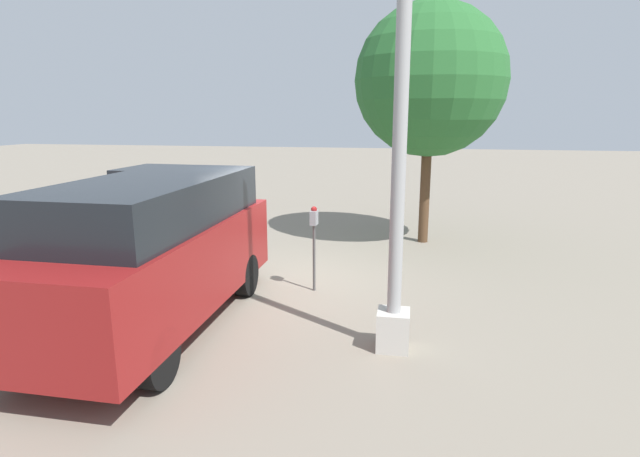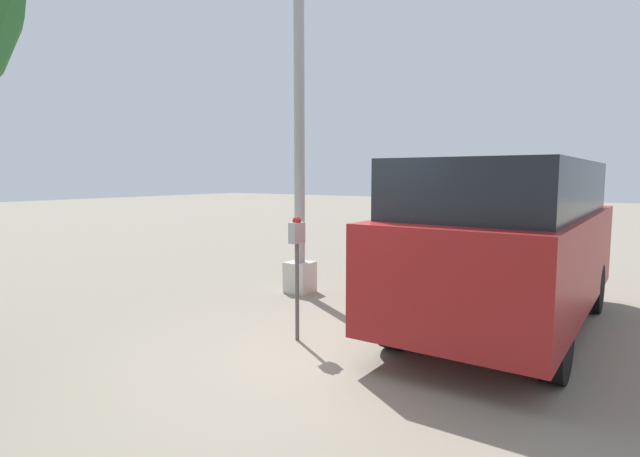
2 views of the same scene
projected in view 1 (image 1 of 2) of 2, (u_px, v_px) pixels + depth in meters
ground_plane at (286, 281)px, 9.73m from camera, size 80.00×80.00×0.00m
parking_meter_near at (314, 229)px, 8.96m from camera, size 0.21×0.12×1.58m
lamp_post at (398, 187)px, 6.42m from camera, size 0.44×0.44×6.16m
parked_van at (153, 249)px, 7.40m from camera, size 5.11×2.04×2.26m
car_distant at (153, 184)px, 17.98m from camera, size 4.55×1.95×1.34m
street_tree at (430, 81)px, 11.87m from camera, size 3.62×3.62×5.78m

